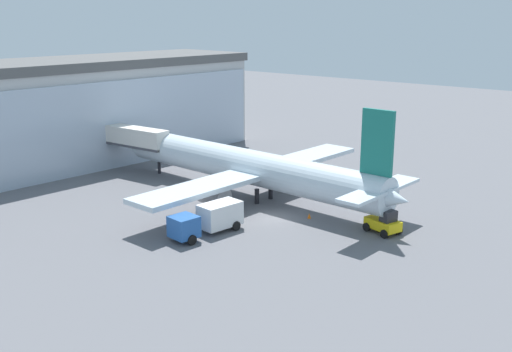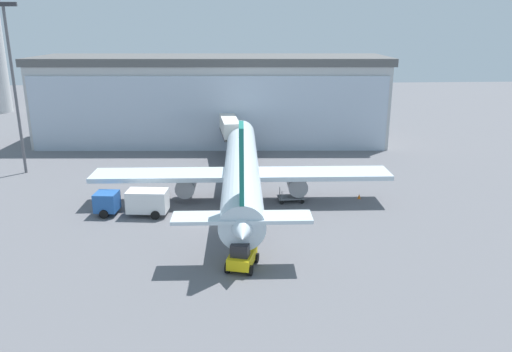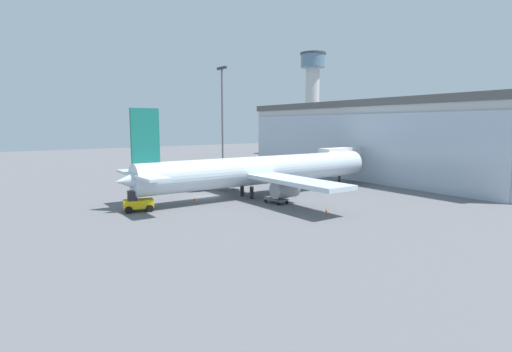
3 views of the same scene
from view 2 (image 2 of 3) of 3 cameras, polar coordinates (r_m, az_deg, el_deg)
name	(u,v)px [view 2 (image 2 of 3)]	position (r m, az deg, el deg)	size (l,w,h in m)	color
ground	(207,220)	(49.91, -5.61, -5.04)	(240.00, 240.00, 0.00)	slate
terminal_building	(212,99)	(83.05, -5.00, 8.75)	(56.87, 18.18, 13.80)	#B7B7B7
jet_bridge	(228,125)	(73.80, -3.20, 5.85)	(3.27, 13.42, 5.85)	silver
apron_light_mast	(13,77)	(69.89, -26.03, 10.14)	(3.20, 0.40, 21.18)	#59595E
airplane	(242,169)	(54.84, -1.66, 0.86)	(32.15, 39.20, 11.38)	silver
catering_truck	(134,201)	(51.96, -13.74, -2.83)	(7.50, 3.18, 2.65)	#2659A5
baggage_cart	(291,197)	(54.67, 4.00, -2.45)	(2.88, 1.74, 1.50)	slate
pushback_tug	(242,257)	(40.00, -1.63, -9.21)	(2.90, 3.57, 2.30)	yellow
safety_cone_nose	(228,228)	(47.23, -3.16, -5.93)	(0.36, 0.36, 0.55)	orange
safety_cone_wingtip	(359,196)	(56.77, 11.71, -2.28)	(0.36, 0.36, 0.55)	orange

